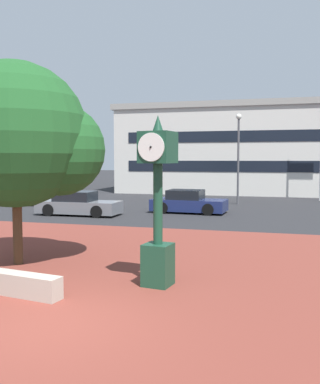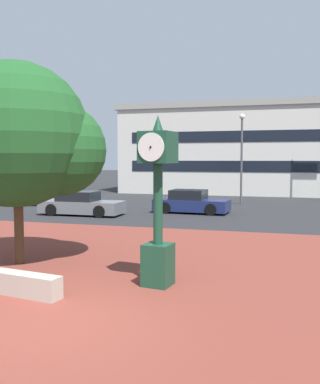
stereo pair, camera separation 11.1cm
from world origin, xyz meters
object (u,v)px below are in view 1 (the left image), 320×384
object	(u,v)px
civic_building	(276,150)
street_lamp_post	(238,148)
car_street_distant	(188,203)
street_clock	(158,203)
car_street_mid	(78,204)
car_street_near	(13,196)
plaza_tree	(25,138)

from	to	relation	value
civic_building	street_lamp_post	distance (m)	14.48
car_street_distant	street_clock	bearing A→B (deg)	12.09
car_street_mid	car_street_near	bearing A→B (deg)	-120.29
civic_building	street_lamp_post	bearing A→B (deg)	-98.86
car_street_mid	street_lamp_post	world-z (taller)	street_lamp_post
car_street_mid	car_street_distant	size ratio (longest dim) A/B	1.05
civic_building	car_street_distant	bearing A→B (deg)	-102.83
street_clock	car_street_near	size ratio (longest dim) A/B	0.92
street_clock	car_street_near	world-z (taller)	street_clock
car_street_near	car_street_mid	size ratio (longest dim) A/B	0.98
car_street_distant	civic_building	bearing A→B (deg)	170.36
car_street_mid	civic_building	size ratio (longest dim) A/B	0.16
street_clock	car_street_near	distance (m)	20.94
car_street_mid	street_lamp_post	distance (m)	11.51
street_clock	civic_building	xyz separation A→B (m)	(2.28, 33.65, 1.88)
car_street_near	car_street_mid	xyz separation A→B (m)	(6.59, -3.84, 0.00)
street_clock	plaza_tree	size ratio (longest dim) A/B	0.70
plaza_tree	street_lamp_post	bearing A→B (deg)	76.74
plaza_tree	civic_building	bearing A→B (deg)	78.66
street_clock	car_street_distant	size ratio (longest dim) A/B	0.96
civic_building	street_lamp_post	xyz separation A→B (m)	(-2.23, -14.30, -0.17)
car_street_near	plaza_tree	bearing A→B (deg)	33.63
plaza_tree	car_street_mid	size ratio (longest dim) A/B	1.30
street_lamp_post	car_street_mid	bearing A→B (deg)	-134.26
car_street_distant	street_lamp_post	size ratio (longest dim) A/B	0.71
car_street_near	car_street_distant	size ratio (longest dim) A/B	1.04
car_street_mid	street_lamp_post	bearing A→B (deg)	135.69
plaza_tree	civic_building	distance (m)	33.17
street_clock	street_lamp_post	size ratio (longest dim) A/B	0.68
car_street_distant	civic_building	size ratio (longest dim) A/B	0.15
plaza_tree	street_lamp_post	xyz separation A→B (m)	(4.29, 18.22, 0.09)
car_street_near	car_street_mid	world-z (taller)	same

